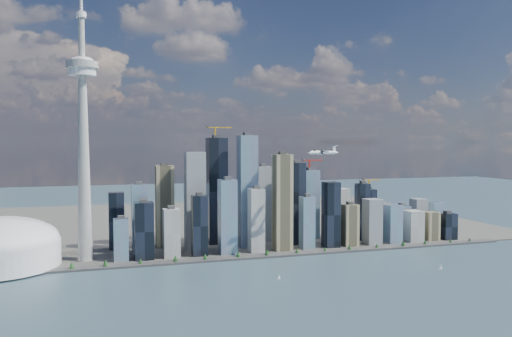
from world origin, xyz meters
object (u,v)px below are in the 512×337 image
object	(u,v)px
airplane	(323,152)
sailboat_west	(279,277)
sailboat_east	(441,267)
needle_tower	(83,132)

from	to	relation	value
airplane	sailboat_west	bearing A→B (deg)	-151.82
airplane	sailboat_east	distance (m)	284.17
airplane	sailboat_west	distance (m)	246.69
needle_tower	airplane	size ratio (longest dim) A/B	8.30
needle_tower	sailboat_west	size ratio (longest dim) A/B	66.68
sailboat_west	sailboat_east	world-z (taller)	sailboat_east
sailboat_west	airplane	bearing A→B (deg)	41.76
airplane	needle_tower	bearing A→B (deg)	154.13
sailboat_west	sailboat_east	distance (m)	289.38
sailboat_east	sailboat_west	bearing A→B (deg)	-176.81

